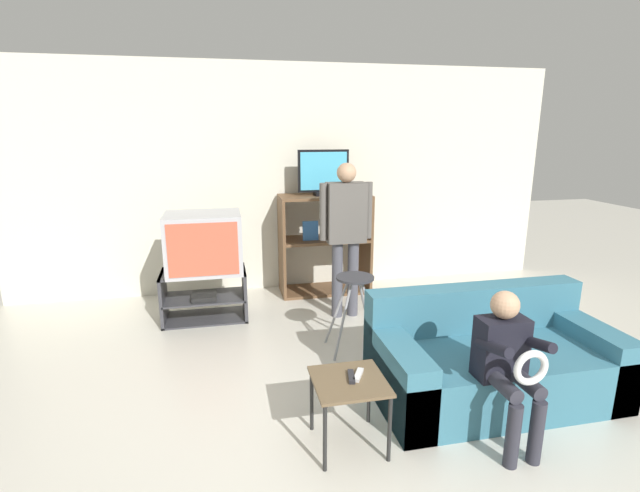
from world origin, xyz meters
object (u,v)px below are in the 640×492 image
object	(u,v)px
couch	(491,361)
folding_stool	(355,292)
snack_table	(349,389)
person_standing_adult	(346,226)
remote_control_black	(351,377)
television_flat	(323,174)
remote_control_white	(358,375)
media_shelf	(325,243)
television_main	(204,243)
tv_stand	(205,295)
person_seated_child	(508,358)

from	to	relation	value
couch	folding_stool	bearing A→B (deg)	130.65
folding_stool	snack_table	xyz separation A→B (m)	(-0.39, -1.21, -0.15)
folding_stool	person_standing_adult	size ratio (longest dim) A/B	0.43
remote_control_black	snack_table	bearing A→B (deg)	-125.21
couch	television_flat	bearing A→B (deg)	106.43
snack_table	folding_stool	bearing A→B (deg)	72.25
remote_control_white	person_standing_adult	world-z (taller)	person_standing_adult
couch	remote_control_white	bearing A→B (deg)	-164.67
media_shelf	remote_control_black	size ratio (longest dim) A/B	7.98
television_main	remote_control_black	bearing A→B (deg)	-67.54
snack_table	person_standing_adult	world-z (taller)	person_standing_adult
tv_stand	remote_control_white	size ratio (longest dim) A/B	5.76
television_main	person_standing_adult	world-z (taller)	person_standing_adult
tv_stand	remote_control_white	bearing A→B (deg)	-65.94
media_shelf	person_seated_child	world-z (taller)	media_shelf
snack_table	couch	world-z (taller)	couch
folding_stool	person_seated_child	distance (m)	1.47
couch	person_seated_child	bearing A→B (deg)	-114.44
snack_table	person_seated_child	size ratio (longest dim) A/B	0.46
person_seated_child	television_main	bearing A→B (deg)	127.82
person_standing_adult	remote_control_white	bearing A→B (deg)	-102.91
television_main	couch	xyz separation A→B (m)	(2.02, -1.84, -0.54)
media_shelf	television_flat	size ratio (longest dim) A/B	2.00
tv_stand	snack_table	bearing A→B (deg)	-67.63
tv_stand	couch	size ratio (longest dim) A/B	0.49
tv_stand	folding_stool	bearing A→B (deg)	-36.96
tv_stand	remote_control_black	world-z (taller)	tv_stand
tv_stand	snack_table	xyz separation A→B (m)	(0.90, -2.18, 0.13)
tv_stand	snack_table	world-z (taller)	tv_stand
television_flat	remote_control_black	distance (m)	2.89
remote_control_black	person_seated_child	world-z (taller)	person_seated_child
television_flat	remote_control_black	size ratio (longest dim) A/B	3.99
snack_table	remote_control_black	size ratio (longest dim) A/B	3.05
television_main	remote_control_white	size ratio (longest dim) A/B	5.00
remote_control_black	couch	size ratio (longest dim) A/B	0.09
person_seated_child	person_standing_adult	bearing A→B (deg)	101.31
television_main	media_shelf	xyz separation A→B (m)	(1.34, 0.56, -0.21)
folding_stool	remote_control_white	world-z (taller)	folding_stool
tv_stand	remote_control_white	world-z (taller)	tv_stand
media_shelf	person_standing_adult	size ratio (longest dim) A/B	0.74
media_shelf	person_standing_adult	xyz separation A→B (m)	(0.04, -0.76, 0.36)
media_shelf	couch	xyz separation A→B (m)	(0.68, -2.40, -0.33)
remote_control_black	couch	world-z (taller)	couch
remote_control_black	folding_stool	bearing A→B (deg)	84.18
snack_table	person_standing_adult	xyz separation A→B (m)	(0.51, 1.96, 0.57)
media_shelf	person_standing_adult	distance (m)	0.85
folding_stool	person_seated_child	xyz separation A→B (m)	(0.54, -1.37, 0.03)
television_main	couch	size ratio (longest dim) A/B	0.43
remote_control_black	television_flat	bearing A→B (deg)	92.34
tv_stand	television_main	world-z (taller)	television_main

